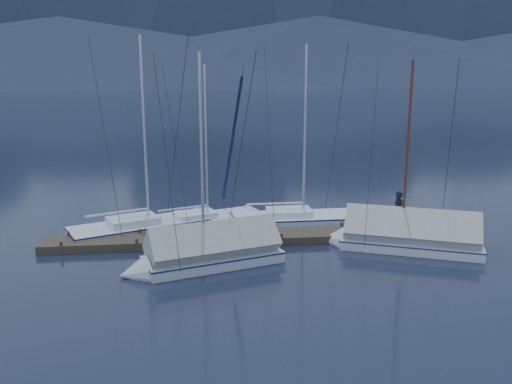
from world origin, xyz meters
TOP-DOWN VIEW (x-y plane):
  - ground at (0.00, 0.00)m, footprint 1000.00×1000.00m
  - dock at (0.00, 2.00)m, footprint 18.00×1.50m
  - mooring_posts at (-0.50, 2.00)m, footprint 15.12×1.52m
  - sailboat_open_left at (-4.25, 4.29)m, footprint 7.48×4.76m
  - sailboat_open_mid at (-1.58, 5.13)m, footprint 6.48×3.80m
  - sailboat_open_right at (3.09, 4.48)m, footprint 7.01×3.01m
  - sailboat_covered_near at (5.79, 0.43)m, footprint 6.79×4.40m
  - sailboat_covered_far at (-2.43, -0.76)m, footprint 6.47×3.63m
  - person at (6.32, 1.84)m, footprint 0.54×0.71m

SIDE VIEW (x-z plane):
  - ground at x=0.00m, z-range 0.00..0.00m
  - dock at x=0.00m, z-range -0.16..0.38m
  - sailboat_open_mid at x=-1.58m, z-range -3.99..4.28m
  - sailboat_open_right at x=3.09m, z-range -4.46..4.79m
  - sailboat_open_left at x=-4.25m, z-range -4.64..4.98m
  - mooring_posts at x=-0.50m, z-range 0.17..0.52m
  - sailboat_covered_near at x=5.79m, z-range -3.83..4.68m
  - sailboat_covered_far at x=-2.43m, z-range -3.92..4.77m
  - person at x=6.32m, z-range 0.34..2.10m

